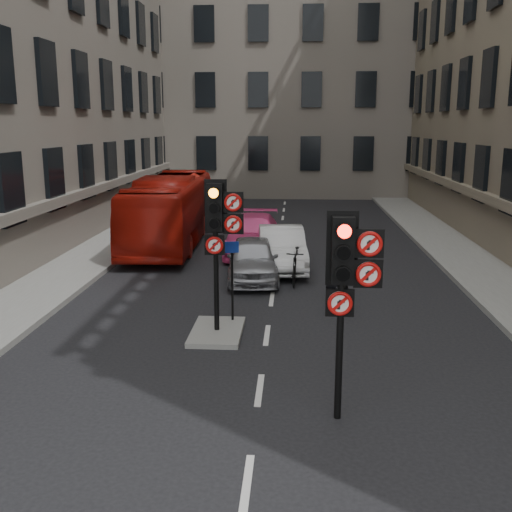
# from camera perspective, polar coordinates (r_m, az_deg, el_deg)

# --- Properties ---
(ground) EXTENTS (120.00, 120.00, 0.00)m
(ground) POSITION_cam_1_polar(r_m,az_deg,el_deg) (9.87, -0.38, -17.58)
(ground) COLOR black
(ground) RESTS_ON ground
(pavement_left) EXTENTS (3.00, 50.00, 0.16)m
(pavement_left) POSITION_cam_1_polar(r_m,az_deg,el_deg) (22.49, -16.73, -0.48)
(pavement_left) COLOR gray
(pavement_left) RESTS_ON ground
(pavement_right) EXTENTS (3.00, 50.00, 0.16)m
(pavement_right) POSITION_cam_1_polar(r_m,az_deg,el_deg) (22.09, 20.95, -1.02)
(pavement_right) COLOR gray
(pavement_right) RESTS_ON ground
(centre_island) EXTENTS (1.20, 2.00, 0.12)m
(centre_island) POSITION_cam_1_polar(r_m,az_deg,el_deg) (14.49, -3.74, -7.21)
(centre_island) COLOR gray
(centre_island) RESTS_ON ground
(building_far) EXTENTS (30.00, 14.00, 20.00)m
(building_far) POSITION_cam_1_polar(r_m,az_deg,el_deg) (46.79, 3.09, 18.76)
(building_far) COLOR slate
(building_far) RESTS_ON ground
(signal_near) EXTENTS (0.91, 0.40, 3.58)m
(signal_near) POSITION_cam_1_polar(r_m,az_deg,el_deg) (9.84, 8.69, -1.55)
(signal_near) COLOR black
(signal_near) RESTS_ON ground
(signal_far) EXTENTS (0.91, 0.40, 3.58)m
(signal_far) POSITION_cam_1_polar(r_m,az_deg,el_deg) (13.80, -3.54, 3.15)
(signal_far) COLOR black
(signal_far) RESTS_ON centre_island
(car_silver) EXTENTS (1.90, 4.08, 1.35)m
(car_silver) POSITION_cam_1_polar(r_m,az_deg,el_deg) (19.24, -0.33, -0.27)
(car_silver) COLOR #93959A
(car_silver) RESTS_ON ground
(car_white) EXTENTS (1.89, 4.46, 1.43)m
(car_white) POSITION_cam_1_polar(r_m,az_deg,el_deg) (20.72, 2.46, 0.76)
(car_white) COLOR white
(car_white) RESTS_ON ground
(car_pink) EXTENTS (2.03, 4.99, 1.45)m
(car_pink) POSITION_cam_1_polar(r_m,az_deg,el_deg) (23.18, -0.26, 2.06)
(car_pink) COLOR #EB458E
(car_pink) RESTS_ON ground
(bus_red) EXTENTS (2.81, 10.30, 2.85)m
(bus_red) POSITION_cam_1_polar(r_m,az_deg,el_deg) (25.06, -8.13, 4.35)
(bus_red) COLOR maroon
(bus_red) RESTS_ON ground
(motorcycle) EXTENTS (0.69, 1.89, 1.11)m
(motorcycle) POSITION_cam_1_polar(r_m,az_deg,el_deg) (18.83, 3.82, -0.97)
(motorcycle) COLOR black
(motorcycle) RESTS_ON ground
(motorcyclist) EXTENTS (0.66, 0.45, 1.76)m
(motorcyclist) POSITION_cam_1_polar(r_m,az_deg,el_deg) (16.33, 7.72, -1.99)
(motorcyclist) COLOR black
(motorcyclist) RESTS_ON ground
(info_sign) EXTENTS (0.34, 0.14, 2.01)m
(info_sign) POSITION_cam_1_polar(r_m,az_deg,el_deg) (14.76, -2.29, -1.31)
(info_sign) COLOR black
(info_sign) RESTS_ON centre_island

